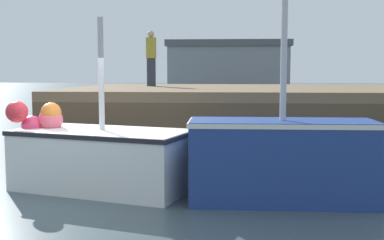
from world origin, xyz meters
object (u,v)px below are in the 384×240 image
Objects in this scene: rowboat at (328,172)px; dockworker at (151,58)px; fishing_boat_near_left at (99,155)px; fishing_boat_near_right at (282,159)px.

dockworker is at bearing 128.20° from rowboat.
rowboat is 1.02× the size of dockworker.
fishing_boat_near_left is 0.88× the size of fishing_boat_near_right.
fishing_boat_near_right reaches higher than dockworker.
fishing_boat_near_right is (3.38, -0.67, 0.10)m from fishing_boat_near_left.
fishing_boat_near_right is 8.42m from dockworker.
fishing_boat_near_right reaches higher than fishing_boat_near_left.
dockworker is at bearing 90.62° from fishing_boat_near_left.
fishing_boat_near_right is 2.30× the size of rowboat.
fishing_boat_near_right is at bearing -124.03° from rowboat.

